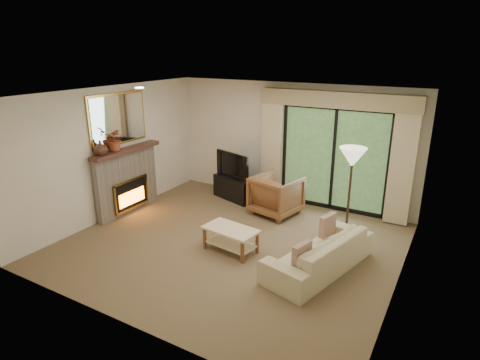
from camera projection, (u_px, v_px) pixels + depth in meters
The scene contains 22 objects.
floor at pixel (232, 244), 7.08m from camera, with size 5.50×5.50×0.00m, color brown.
ceiling at pixel (230, 94), 6.25m from camera, with size 5.50×5.50×0.00m, color white.
wall_back at pixel (290, 143), 8.72m from camera, with size 5.00×5.00×0.00m, color beige.
wall_front at pixel (119, 231), 4.61m from camera, with size 5.00×5.00×0.00m, color beige.
wall_left at pixel (113, 153), 7.96m from camera, with size 5.00×5.00×0.00m, color beige.
wall_right at pixel (407, 204), 5.37m from camera, with size 5.00×5.00×0.00m, color beige.
fireplace at pixel (127, 180), 8.26m from camera, with size 0.24×1.70×1.37m, color #75695C, non-canonical shape.
mirror at pixel (118, 119), 7.90m from camera, with size 0.07×1.45×1.02m, color gold, non-canonical shape.
sliding_door at pixel (334, 159), 8.27m from camera, with size 2.26×0.10×2.16m, color black, non-canonical shape.
curtain_left at pixel (272, 148), 8.78m from camera, with size 0.45×0.18×2.35m, color #C3B186.
curtain_right at pixel (403, 165), 7.51m from camera, with size 0.45×0.18×2.35m, color #C3B186.
cornice at pixel (337, 100), 7.81m from camera, with size 3.20×0.24×0.32m, color tan.
media_console at pixel (236, 188), 9.10m from camera, with size 1.03×0.47×0.52m, color black.
tv at pixel (236, 165), 8.92m from camera, with size 1.00×0.13×0.58m, color black.
armchair at pixel (276, 195), 8.22m from camera, with size 0.87×0.90×0.82m, color brown.
sofa at pixel (319, 252), 6.19m from camera, with size 2.01×0.78×0.59m, color tan.
pillow_near at pixel (302, 255), 5.68m from camera, with size 0.10×0.36×0.36m, color brown.
pillow_far at pixel (328, 225), 6.63m from camera, with size 0.10×0.37×0.37m, color brown.
coffee_table at pixel (231, 240), 6.77m from camera, with size 0.92×0.51×0.41m, color beige, non-canonical shape.
floor_lamp at pixel (349, 196), 6.91m from camera, with size 0.46×0.46×1.71m, color beige, non-canonical shape.
vase at pixel (100, 148), 7.49m from camera, with size 0.26×0.26×0.27m, color #43261C.
branches at pixel (115, 139), 7.78m from camera, with size 0.40×0.35×0.45m, color #A3472A.
Camera 1 is at (3.29, -5.44, 3.32)m, focal length 30.00 mm.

